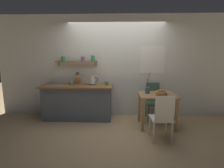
{
  "coord_description": "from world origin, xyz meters",
  "views": [
    {
      "loc": [
        0.03,
        -3.78,
        1.68
      ],
      "look_at": [
        -0.1,
        0.25,
        0.95
      ],
      "focal_mm": 26.2,
      "sensor_mm": 36.0,
      "label": 1
    }
  ],
  "objects": [
    {
      "name": "knife_block",
      "position": [
        -1.01,
        0.48,
        1.03
      ],
      "size": [
        0.12,
        0.19,
        0.32
      ],
      "color": "tan",
      "rests_on": "kitchen_counter"
    },
    {
      "name": "ground_plane",
      "position": [
        0.0,
        0.0,
        0.0
      ],
      "size": [
        14.0,
        14.0,
        0.0
      ],
      "primitive_type": "plane",
      "color": "tan"
    },
    {
      "name": "twig_vase",
      "position": [
        0.74,
        -0.0,
        0.86
      ],
      "size": [
        0.11,
        0.11,
        0.49
      ],
      "color": "#475675",
      "rests_on": "dining_table"
    },
    {
      "name": "coffee_mug_spare",
      "position": [
        -0.24,
        0.34,
        0.96
      ],
      "size": [
        0.13,
        0.09,
        0.1
      ],
      "color": "slate",
      "rests_on": "kitchen_counter"
    },
    {
      "name": "back_wall",
      "position": [
        0.2,
        0.65,
        1.35
      ],
      "size": [
        6.8,
        0.11,
        2.7
      ],
      "color": "silver",
      "rests_on": "ground_plane"
    },
    {
      "name": "dining_chair_far",
      "position": [
        0.98,
        0.42,
        0.51
      ],
      "size": [
        0.4,
        0.42,
        0.94
      ],
      "color": "#4C6B5B",
      "rests_on": "ground_plane"
    },
    {
      "name": "dining_table",
      "position": [
        0.96,
        -0.09,
        0.63
      ],
      "size": [
        0.82,
        0.67,
        0.78
      ],
      "color": "tan",
      "rests_on": "ground_plane"
    },
    {
      "name": "electric_kettle",
      "position": [
        -0.61,
        0.38,
        1.02
      ],
      "size": [
        0.25,
        0.17,
        0.25
      ],
      "color": "black",
      "rests_on": "kitchen_counter"
    },
    {
      "name": "coffee_mug_by_sink",
      "position": [
        -1.16,
        0.33,
        0.96
      ],
      "size": [
        0.12,
        0.08,
        0.1
      ],
      "color": "slate",
      "rests_on": "kitchen_counter"
    },
    {
      "name": "fruit_bowl",
      "position": [
        1.04,
        -0.11,
        0.83
      ],
      "size": [
        0.26,
        0.26,
        0.14
      ],
      "color": "#BC704C",
      "rests_on": "dining_table"
    },
    {
      "name": "dining_chair_near",
      "position": [
        0.9,
        -0.79,
        0.52
      ],
      "size": [
        0.42,
        0.41,
        0.94
      ],
      "color": "white",
      "rests_on": "ground_plane"
    },
    {
      "name": "wall_shelf",
      "position": [
        -0.99,
        0.49,
        1.53
      ],
      "size": [
        1.1,
        0.2,
        0.28
      ],
      "color": "#9E6B3D"
    },
    {
      "name": "kitchen_counter",
      "position": [
        -1.0,
        0.32,
        0.46
      ],
      "size": [
        1.83,
        0.63,
        0.91
      ],
      "color": "slate",
      "rests_on": "ground_plane"
    }
  ]
}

